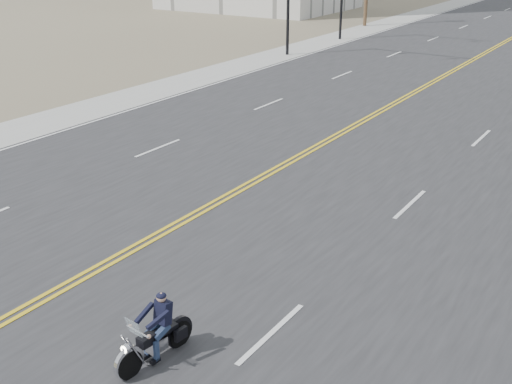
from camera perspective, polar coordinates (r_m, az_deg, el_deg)
name	(u,v)px	position (r m, az deg, el deg)	size (l,w,h in m)	color
sidewalk_left	(452,4)	(79.07, 17.05, 15.65)	(3.00, 200.00, 0.01)	#A5A5A0
motorcyclist	(154,330)	(12.51, -9.07, -12.03)	(0.77, 1.79, 1.40)	black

